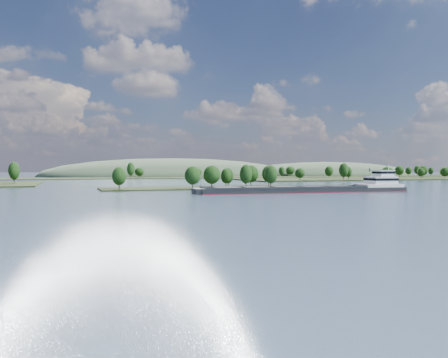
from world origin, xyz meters
name	(u,v)px	position (x,y,z in m)	size (l,w,h in m)	color
ground	(248,196)	(0.00, 120.00, 0.00)	(1800.00, 1800.00, 0.00)	#344659
tree_island	(215,181)	(6.57, 179.25, 3.74)	(100.00, 30.00, 12.66)	black
right_bank	(402,178)	(231.46, 299.55, 0.99)	(320.00, 90.00, 14.99)	black
back_shoreline	(145,178)	(7.15, 399.73, 0.67)	(900.00, 60.00, 16.02)	black
hill_east	(327,175)	(260.00, 470.00, 0.00)	(260.00, 140.00, 36.00)	#3A4F36
hill_west	(174,176)	(60.00, 500.00, 0.00)	(320.00, 160.00, 44.00)	#3A4F36
cargo_barge	(318,188)	(37.01, 131.82, 1.60)	(94.57, 19.04, 12.71)	black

